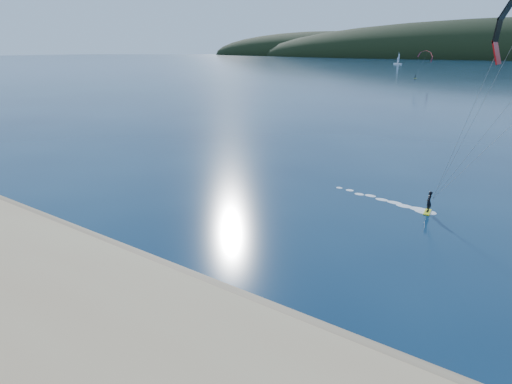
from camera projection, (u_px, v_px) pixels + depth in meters
ground at (104, 302)px, 25.55m from camera, size 1800.00×1800.00×0.00m
wet_sand at (161, 271)px, 29.01m from camera, size 220.00×2.50×0.10m
kitesurfer_far at (425, 59)px, 203.36m from camera, size 9.00×5.71×12.53m
sailboat at (398, 63)px, 391.98m from camera, size 7.69×4.88×10.81m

